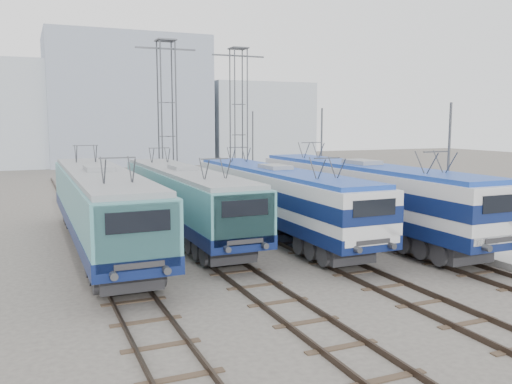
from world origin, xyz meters
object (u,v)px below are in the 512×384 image
(catenary_tower_east, at_px, (239,115))
(mast_mid, at_px, (321,160))
(locomotive_far_left, at_px, (101,203))
(locomotive_far_right, at_px, (363,191))
(mast_front, at_px, (448,177))
(mast_rear, at_px, (253,151))
(catenary_tower_west, at_px, (167,114))
(locomotive_center_left, at_px, (184,196))
(locomotive_center_right, at_px, (277,194))

(catenary_tower_east, bearing_deg, mast_mid, -78.14)
(locomotive_far_left, bearing_deg, locomotive_far_right, -7.07)
(mast_front, height_order, mast_rear, same)
(locomotive_far_right, relative_size, catenary_tower_west, 1.57)
(locomotive_far_left, relative_size, mast_front, 2.68)
(catenary_tower_west, bearing_deg, locomotive_far_left, -115.65)
(locomotive_center_left, distance_m, locomotive_far_right, 9.59)
(mast_mid, bearing_deg, locomotive_center_left, -157.86)
(locomotive_far_left, bearing_deg, mast_front, -21.17)
(locomotive_center_left, distance_m, mast_rear, 19.72)
(locomotive_far_left, bearing_deg, locomotive_center_right, -1.76)
(locomotive_far_left, relative_size, mast_mid, 2.68)
(locomotive_far_right, distance_m, mast_rear, 19.85)
(locomotive_center_left, bearing_deg, locomotive_far_right, -20.22)
(catenary_tower_west, bearing_deg, mast_rear, 24.94)
(mast_mid, xyz_separation_m, mast_rear, (0.00, 12.00, 0.00))
(locomotive_far_left, xyz_separation_m, locomotive_far_right, (13.50, -1.67, 0.07))
(locomotive_far_left, height_order, catenary_tower_west, catenary_tower_west)
(locomotive_center_right, height_order, catenary_tower_west, catenary_tower_west)
(catenary_tower_east, bearing_deg, mast_front, -84.55)
(catenary_tower_west, distance_m, mast_mid, 12.16)
(locomotive_far_right, bearing_deg, mast_mid, 76.54)
(catenary_tower_east, height_order, mast_mid, catenary_tower_east)
(mast_mid, relative_size, mast_rear, 1.00)
(locomotive_far_left, xyz_separation_m, locomotive_center_right, (9.00, -0.28, -0.06))
(locomotive_far_left, height_order, mast_rear, mast_rear)
(catenary_tower_east, distance_m, mast_mid, 10.69)
(locomotive_center_left, height_order, mast_front, mast_front)
(mast_front, xyz_separation_m, mast_rear, (0.00, 24.00, 0.00))
(locomotive_center_right, height_order, locomotive_far_right, locomotive_far_right)
(locomotive_center_right, height_order, mast_rear, mast_rear)
(catenary_tower_east, bearing_deg, locomotive_far_left, -129.53)
(locomotive_center_right, bearing_deg, locomotive_far_right, -17.25)
(locomotive_far_left, height_order, mast_mid, mast_mid)
(locomotive_far_left, bearing_deg, catenary_tower_west, 64.35)
(locomotive_far_right, bearing_deg, mast_rear, 84.64)
(locomotive_far_left, relative_size, catenary_tower_east, 1.56)
(locomotive_far_left, xyz_separation_m, catenary_tower_west, (6.75, 14.05, 4.31))
(catenary_tower_east, xyz_separation_m, mast_mid, (2.10, -10.00, -3.14))
(locomotive_center_right, distance_m, catenary_tower_west, 15.15)
(locomotive_center_left, distance_m, locomotive_center_right, 4.89)
(locomotive_center_left, xyz_separation_m, mast_rear, (10.85, 16.41, 1.30))
(locomotive_far_left, height_order, locomotive_center_right, locomotive_far_left)
(locomotive_far_right, bearing_deg, mast_front, -66.58)
(locomotive_far_left, xyz_separation_m, mast_mid, (15.35, 6.05, 1.17))
(locomotive_far_right, height_order, mast_front, mast_front)
(locomotive_far_right, bearing_deg, locomotive_far_left, 172.93)
(mast_front, relative_size, mast_mid, 1.00)
(locomotive_far_right, xyz_separation_m, catenary_tower_east, (-0.25, 17.73, 4.24))
(locomotive_center_left, relative_size, locomotive_far_right, 0.93)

